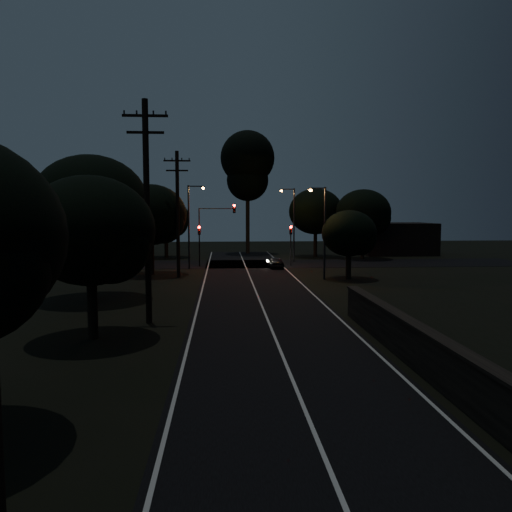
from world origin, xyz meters
TOP-DOWN VIEW (x-y plane):
  - ground at (0.00, 0.00)m, footprint 160.00×160.00m
  - road_surface at (0.00, 31.12)m, footprint 60.00×70.00m
  - utility_pole_mid at (-6.00, 15.00)m, footprint 2.20×0.30m
  - utility_pole_far at (-6.00, 32.00)m, footprint 2.20×0.30m
  - tree_left_b at (-7.80, 11.89)m, footprint 5.62×5.62m
  - tree_left_c at (-10.25, 21.85)m, footprint 7.19×7.19m
  - tree_left_d at (-8.28, 33.87)m, footprint 6.22×6.22m
  - tree_far_nw at (-8.80, 49.89)m, footprint 5.59×5.59m
  - tree_far_w at (-13.76, 45.86)m, footprint 6.91×6.91m
  - tree_far_ne at (9.23, 49.87)m, footprint 6.53×6.53m
  - tree_far_e at (14.22, 46.87)m, footprint 6.35×6.35m
  - tree_right_a at (8.16, 29.91)m, footprint 4.45×4.45m
  - tall_pine at (1.00, 55.00)m, footprint 6.97×6.97m
  - building_left at (-20.00, 52.00)m, footprint 10.00×8.00m
  - building_right at (20.00, 53.00)m, footprint 9.00×7.00m
  - signal_left at (-4.60, 39.99)m, footprint 0.28×0.35m
  - signal_right at (4.60, 39.99)m, footprint 0.28×0.35m
  - signal_mast at (-2.91, 39.99)m, footprint 3.70×0.35m
  - streetlight_a at (-5.31, 38.00)m, footprint 1.66×0.26m
  - streetlight_b at (5.31, 44.00)m, footprint 1.66×0.26m
  - streetlight_c at (5.83, 30.00)m, footprint 1.46×0.26m
  - car at (2.87, 38.12)m, footprint 1.45×3.28m

SIDE VIEW (x-z plane):
  - ground at x=0.00m, z-range 0.00..0.00m
  - road_surface at x=0.00m, z-range 0.00..0.03m
  - car at x=2.87m, z-range 0.00..1.10m
  - building_right at x=20.00m, z-range 0.00..4.00m
  - building_left at x=-20.00m, z-range 0.00..4.40m
  - signal_left at x=-4.60m, z-range 0.79..4.89m
  - signal_right at x=4.60m, z-range 0.79..4.89m
  - tree_right_a at x=8.16m, z-range 0.83..6.49m
  - signal_mast at x=-2.91m, z-range 1.21..7.46m
  - streetlight_c at x=5.83m, z-range 0.60..8.10m
  - tree_far_nw at x=-8.80m, z-range 1.04..8.13m
  - tree_left_b at x=-7.80m, z-range 1.06..8.20m
  - streetlight_a at x=-5.31m, z-range 0.64..8.64m
  - streetlight_b at x=5.31m, z-range 0.64..8.64m
  - tree_left_d at x=-8.28m, z-range 1.17..9.06m
  - tree_far_e at x=14.22m, z-range 1.19..9.25m
  - tree_far_ne at x=9.23m, z-range 1.21..9.48m
  - utility_pole_far at x=-6.00m, z-range 0.23..10.73m
  - tree_far_w at x=-13.76m, z-range 1.32..10.13m
  - utility_pole_mid at x=-6.00m, z-range 0.24..11.24m
  - tree_left_c at x=-10.25m, z-range 1.33..10.41m
  - tall_pine at x=1.00m, z-range 3.51..19.35m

